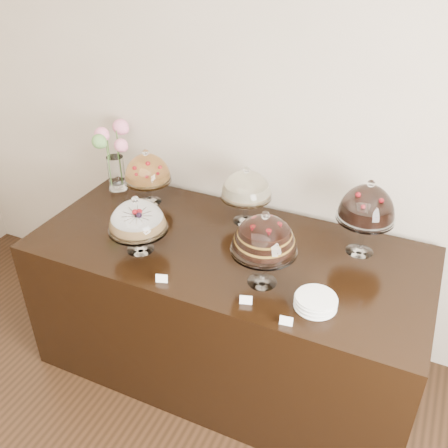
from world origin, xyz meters
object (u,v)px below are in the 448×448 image
at_px(cake_stand_choco_layer, 264,237).
at_px(cake_stand_dark_choco, 367,206).
at_px(cake_stand_cheesecake, 246,187).
at_px(cake_stand_fruit_tart, 147,170).
at_px(cake_stand_sugar_sponge, 137,218).
at_px(plate_stack, 316,302).
at_px(flower_vase, 114,152).
at_px(display_counter, 227,309).

bearing_deg(cake_stand_choco_layer, cake_stand_dark_choco, 50.62).
relative_size(cake_stand_cheesecake, cake_stand_fruit_tart, 1.00).
bearing_deg(cake_stand_sugar_sponge, cake_stand_fruit_tart, 116.27).
bearing_deg(plate_stack, cake_stand_choco_layer, 166.13).
relative_size(cake_stand_cheesecake, flower_vase, 0.82).
distance_m(flower_vase, plate_stack, 1.68).
xyz_separation_m(cake_stand_dark_choco, plate_stack, (-0.09, -0.54, -0.25)).
bearing_deg(cake_stand_dark_choco, cake_stand_cheesecake, 177.11).
xyz_separation_m(cake_stand_sugar_sponge, cake_stand_cheesecake, (0.41, 0.52, 0.03)).
height_order(cake_stand_sugar_sponge, plate_stack, cake_stand_sugar_sponge).
bearing_deg(cake_stand_cheesecake, plate_stack, -44.29).
bearing_deg(cake_stand_fruit_tart, flower_vase, 165.40).
xyz_separation_m(cake_stand_sugar_sponge, cake_stand_choco_layer, (0.71, 0.01, 0.07)).
relative_size(display_counter, flower_vase, 5.07).
bearing_deg(cake_stand_sugar_sponge, cake_stand_cheesecake, 51.55).
bearing_deg(cake_stand_sugar_sponge, flower_vase, 133.84).
bearing_deg(cake_stand_fruit_tart, cake_stand_choco_layer, -26.44).
xyz_separation_m(cake_stand_cheesecake, cake_stand_dark_choco, (0.69, -0.03, 0.06)).
distance_m(cake_stand_fruit_tart, plate_stack, 1.37).
height_order(cake_stand_sugar_sponge, cake_stand_fruit_tart, cake_stand_fruit_tart).
relative_size(cake_stand_sugar_sponge, cake_stand_dark_choco, 0.76).
bearing_deg(flower_vase, cake_stand_fruit_tart, -14.60).
bearing_deg(cake_stand_dark_choco, cake_stand_sugar_sponge, -156.30).
xyz_separation_m(cake_stand_dark_choco, flower_vase, (-1.64, 0.08, -0.03)).
distance_m(cake_stand_choco_layer, flower_vase, 1.36).
xyz_separation_m(display_counter, cake_stand_sugar_sponge, (-0.43, -0.22, 0.65)).
relative_size(cake_stand_dark_choco, flower_vase, 1.00).
bearing_deg(cake_stand_fruit_tart, cake_stand_cheesecake, 3.08).
relative_size(cake_stand_fruit_tart, plate_stack, 1.83).
relative_size(cake_stand_choco_layer, plate_stack, 2.09).
xyz_separation_m(cake_stand_sugar_sponge, cake_stand_fruit_tart, (-0.24, 0.48, 0.02)).
relative_size(cake_stand_choco_layer, cake_stand_cheesecake, 1.15).
height_order(cake_stand_sugar_sponge, cake_stand_cheesecake, cake_stand_cheesecake).
relative_size(cake_stand_sugar_sponge, plate_stack, 1.69).
distance_m(cake_stand_dark_choco, flower_vase, 1.64).
bearing_deg(plate_stack, cake_stand_fruit_tart, 156.34).
height_order(display_counter, cake_stand_fruit_tart, cake_stand_fruit_tart).
relative_size(cake_stand_dark_choco, cake_stand_fruit_tart, 1.21).
height_order(cake_stand_sugar_sponge, cake_stand_choco_layer, cake_stand_choco_layer).
distance_m(display_counter, cake_stand_sugar_sponge, 0.81).
relative_size(display_counter, cake_stand_sugar_sponge, 6.64).
bearing_deg(flower_vase, cake_stand_choco_layer, -23.77).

